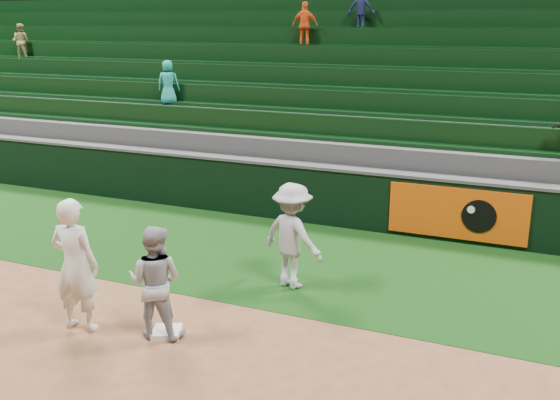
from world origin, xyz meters
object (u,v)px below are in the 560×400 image
object	(u,v)px
first_baseman	(75,265)
first_base	(167,332)
baserunner	(155,282)
base_coach	(292,236)

from	to	relation	value
first_baseman	first_base	bearing A→B (deg)	-172.52
first_baseman	baserunner	world-z (taller)	first_baseman
first_baseman	baserunner	distance (m)	1.15
first_baseman	baserunner	xyz separation A→B (m)	(1.11, 0.25, -0.16)
first_baseman	baserunner	bearing A→B (deg)	-173.35
first_base	first_baseman	xyz separation A→B (m)	(-1.22, -0.29, 0.90)
first_baseman	base_coach	xyz separation A→B (m)	(2.19, 2.47, -0.08)
base_coach	first_baseman	bearing A→B (deg)	67.61
baserunner	first_baseman	bearing A→B (deg)	2.03
first_base	base_coach	distance (m)	2.52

